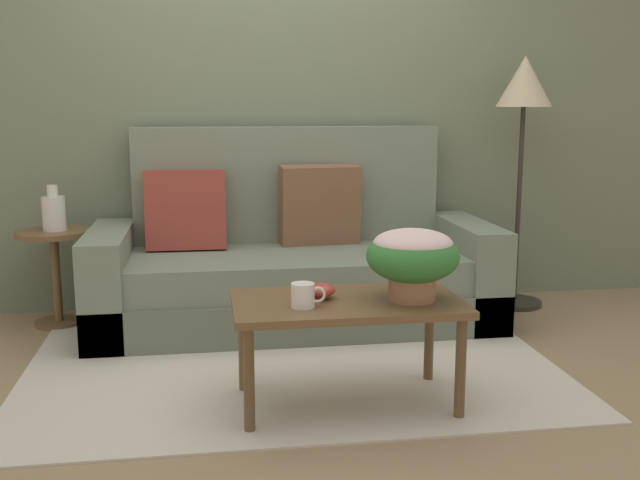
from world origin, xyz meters
TOP-DOWN VIEW (x-y plane):
  - ground_plane at (0.00, 0.00)m, footprint 14.00×14.00m
  - wall_back at (0.00, 1.36)m, footprint 6.40×0.12m
  - area_rug at (0.00, 0.18)m, footprint 2.55×1.90m
  - couch at (0.09, 0.88)m, footprint 2.30×0.91m
  - coffee_table at (0.18, -0.39)m, footprint 0.96×0.53m
  - side_table at (-1.26, 1.01)m, footprint 0.42×0.42m
  - floor_lamp at (1.54, 1.01)m, footprint 0.35×0.35m
  - potted_plant at (0.45, -0.43)m, footprint 0.39×0.39m
  - coffee_mug at (-0.02, -0.48)m, footprint 0.14×0.10m
  - snack_bowl at (0.07, -0.35)m, footprint 0.13×0.13m
  - table_vase at (-1.25, 1.00)m, footprint 0.13×0.13m

SIDE VIEW (x-z plane):
  - ground_plane at x=0.00m, z-range 0.00..0.00m
  - area_rug at x=0.00m, z-range 0.00..0.01m
  - couch at x=0.09m, z-range -0.23..0.90m
  - side_table at x=-1.26m, z-range 0.11..0.67m
  - coffee_table at x=0.18m, z-range 0.18..0.64m
  - snack_bowl at x=0.07m, z-range 0.47..0.53m
  - coffee_mug at x=-0.02m, z-range 0.46..0.56m
  - potted_plant at x=0.45m, z-range 0.50..0.80m
  - table_vase at x=-1.25m, z-range 0.53..0.79m
  - floor_lamp at x=1.54m, z-range 0.48..2.03m
  - wall_back at x=0.00m, z-range 0.00..2.65m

